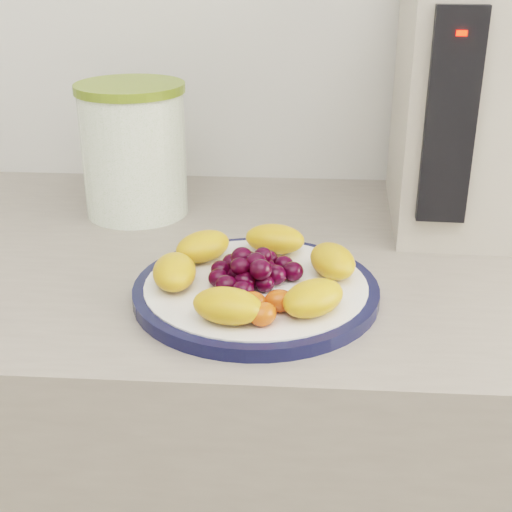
{
  "coord_description": "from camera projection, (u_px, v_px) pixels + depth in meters",
  "views": [
    {
      "loc": [
        -0.05,
        0.37,
        1.26
      ],
      "look_at": [
        -0.1,
        1.07,
        0.95
      ],
      "focal_mm": 50.0,
      "sensor_mm": 36.0,
      "label": 1
    }
  ],
  "objects": [
    {
      "name": "appliance_panel",
      "position": [
        450.0,
        118.0,
        0.82
      ],
      "size": [
        0.06,
        0.02,
        0.25
      ],
      "primitive_type": "cube",
      "rotation": [
        0.0,
        0.0,
        -0.05
      ],
      "color": "black",
      "rests_on": "appliance_body"
    },
    {
      "name": "appliance_body",
      "position": [
        473.0,
        99.0,
        0.95
      ],
      "size": [
        0.2,
        0.28,
        0.34
      ],
      "primitive_type": "cube",
      "rotation": [
        0.0,
        0.0,
        -0.05
      ],
      "color": "#B9B0A0",
      "rests_on": "counter"
    },
    {
      "name": "canister_lid",
      "position": [
        130.0,
        88.0,
        0.96
      ],
      "size": [
        0.17,
        0.17,
        0.01
      ],
      "primitive_type": "cylinder",
      "rotation": [
        0.0,
        0.0,
        -0.12
      ],
      "color": "olive",
      "rests_on": "canister"
    },
    {
      "name": "canister",
      "position": [
        134.0,
        154.0,
        1.0
      ],
      "size": [
        0.16,
        0.16,
        0.17
      ],
      "primitive_type": "cylinder",
      "rotation": [
        0.0,
        0.0,
        -0.12
      ],
      "color": "#3D7414",
      "rests_on": "counter"
    },
    {
      "name": "fruit_plate",
      "position": [
        254.0,
        271.0,
        0.77
      ],
      "size": [
        0.23,
        0.23,
        0.04
      ],
      "color": "orange",
      "rests_on": "plate_face"
    },
    {
      "name": "appliance_led",
      "position": [
        462.0,
        33.0,
        0.77
      ],
      "size": [
        0.01,
        0.01,
        0.01
      ],
      "primitive_type": "cube",
      "rotation": [
        0.0,
        0.0,
        -0.05
      ],
      "color": "#FF0C05",
      "rests_on": "appliance_panel"
    },
    {
      "name": "plate_face",
      "position": [
        256.0,
        290.0,
        0.79
      ],
      "size": [
        0.25,
        0.25,
        0.02
      ],
      "primitive_type": "cylinder",
      "color": "white",
      "rests_on": "counter"
    },
    {
      "name": "plate_rim",
      "position": [
        256.0,
        291.0,
        0.79
      ],
      "size": [
        0.27,
        0.27,
        0.01
      ],
      "primitive_type": "cylinder",
      "color": "#101333",
      "rests_on": "counter"
    }
  ]
}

